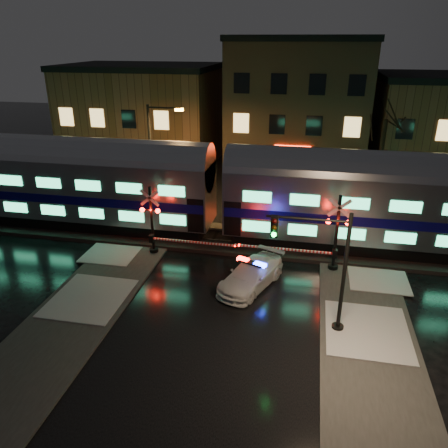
{
  "coord_description": "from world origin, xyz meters",
  "views": [
    {
      "loc": [
        3.51,
        -19.43,
        11.76
      ],
      "look_at": [
        -0.93,
        2.5,
        2.2
      ],
      "focal_mm": 35.0,
      "sensor_mm": 36.0,
      "label": 1
    }
  ],
  "objects": [
    {
      "name": "ground",
      "position": [
        0.0,
        0.0,
        0.0
      ],
      "size": [
        120.0,
        120.0,
        0.0
      ],
      "primitive_type": "plane",
      "color": "black",
      "rests_on": "ground"
    },
    {
      "name": "ballast",
      "position": [
        0.0,
        5.0,
        0.12
      ],
      "size": [
        90.0,
        4.2,
        0.24
      ],
      "primitive_type": "cube",
      "color": "black",
      "rests_on": "ground"
    },
    {
      "name": "sidewalk_left",
      "position": [
        -6.5,
        -6.0,
        0.06
      ],
      "size": [
        4.0,
        20.0,
        0.12
      ],
      "primitive_type": "cube",
      "color": "#2D2D2D",
      "rests_on": "ground"
    },
    {
      "name": "sidewalk_right",
      "position": [
        6.5,
        -6.0,
        0.06
      ],
      "size": [
        4.0,
        20.0,
        0.12
      ],
      "primitive_type": "cube",
      "color": "#2D2D2D",
      "rests_on": "ground"
    },
    {
      "name": "building_left",
      "position": [
        -13.0,
        22.0,
        4.5
      ],
      "size": [
        14.0,
        10.0,
        9.0
      ],
      "primitive_type": "cube",
      "color": "brown",
      "rests_on": "ground"
    },
    {
      "name": "building_mid",
      "position": [
        2.0,
        22.5,
        5.75
      ],
      "size": [
        12.0,
        11.0,
        11.5
      ],
      "primitive_type": "cube",
      "color": "brown",
      "rests_on": "ground"
    },
    {
      "name": "building_right",
      "position": [
        15.0,
        22.0,
        4.25
      ],
      "size": [
        12.0,
        10.0,
        8.5
      ],
      "primitive_type": "cube",
      "color": "brown",
      "rests_on": "ground"
    },
    {
      "name": "train",
      "position": [
        -1.74,
        5.0,
        3.38
      ],
      "size": [
        51.0,
        3.12,
        5.92
      ],
      "color": "black",
      "rests_on": "ballast"
    },
    {
      "name": "police_car",
      "position": [
        1.02,
        -0.16,
        0.67
      ],
      "size": [
        3.42,
        4.9,
        1.48
      ],
      "rotation": [
        0.0,
        0.0,
        -0.39
      ],
      "color": "silver",
      "rests_on": "ground"
    },
    {
      "name": "crossing_signal_right",
      "position": [
        4.84,
        2.31,
        1.81
      ],
      "size": [
        6.16,
        0.67,
        4.36
      ],
      "color": "black",
      "rests_on": "ground"
    },
    {
      "name": "crossing_signal_left",
      "position": [
        -4.79,
        2.31,
        1.71
      ],
      "size": [
        5.85,
        0.66,
        4.14
      ],
      "color": "black",
      "rests_on": "ground"
    },
    {
      "name": "traffic_light",
      "position": [
        4.38,
        -3.12,
        2.93
      ],
      "size": [
        3.56,
        0.67,
        5.51
      ],
      "rotation": [
        0.0,
        0.0,
        0.21
      ],
      "color": "black",
      "rests_on": "ground"
    },
    {
      "name": "streetlight",
      "position": [
        -7.23,
        9.0,
        4.42
      ],
      "size": [
        2.56,
        0.27,
        7.66
      ],
      "color": "black",
      "rests_on": "ground"
    }
  ]
}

